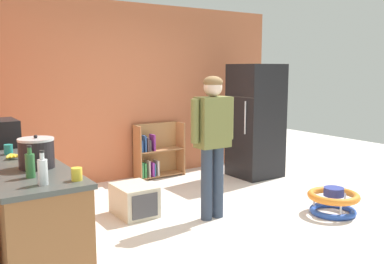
# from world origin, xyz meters

# --- Properties ---
(ground_plane) EXTENTS (12.00, 12.00, 0.00)m
(ground_plane) POSITION_xyz_m (0.00, 0.00, 0.00)
(ground_plane) COLOR silver
(ground_plane) RESTS_ON ground
(back_wall) EXTENTS (5.20, 0.06, 2.70)m
(back_wall) POSITION_xyz_m (0.00, 2.33, 1.35)
(back_wall) COLOR #C26A46
(back_wall) RESTS_ON ground
(kitchen_counter) EXTENTS (0.65, 2.29, 0.90)m
(kitchen_counter) POSITION_xyz_m (-2.20, 0.27, 0.45)
(kitchen_counter) COLOR brown
(kitchen_counter) RESTS_ON ground
(refrigerator) EXTENTS (0.73, 0.68, 1.78)m
(refrigerator) POSITION_xyz_m (1.60, 1.32, 0.89)
(refrigerator) COLOR black
(refrigerator) RESTS_ON ground
(bookshelf) EXTENTS (0.80, 0.28, 0.85)m
(bookshelf) POSITION_xyz_m (0.23, 2.15, 0.36)
(bookshelf) COLOR #B67C4E
(bookshelf) RESTS_ON ground
(standing_person) EXTENTS (0.57, 0.22, 1.63)m
(standing_person) POSITION_xyz_m (-0.14, 0.11, 0.99)
(standing_person) COLOR #2E3B4F
(standing_person) RESTS_ON ground
(baby_walker) EXTENTS (0.60, 0.60, 0.32)m
(baby_walker) POSITION_xyz_m (1.14, -0.57, 0.16)
(baby_walker) COLOR blue
(baby_walker) RESTS_ON ground
(pet_carrier) EXTENTS (0.42, 0.55, 0.36)m
(pet_carrier) POSITION_xyz_m (-0.84, 0.71, 0.18)
(pet_carrier) COLOR beige
(pet_carrier) RESTS_ON ground
(crock_pot) EXTENTS (0.29, 0.29, 0.28)m
(crock_pot) POSITION_xyz_m (-2.11, -0.13, 1.02)
(crock_pot) COLOR black
(crock_pot) RESTS_ON kitchen_counter
(banana_bunch) EXTENTS (0.15, 0.16, 0.04)m
(banana_bunch) POSITION_xyz_m (-2.22, 0.36, 0.93)
(banana_bunch) COLOR yellow
(banana_bunch) RESTS_ON kitchen_counter
(green_glass_bottle) EXTENTS (0.07, 0.07, 0.25)m
(green_glass_bottle) POSITION_xyz_m (-2.23, -0.43, 1.00)
(green_glass_bottle) COLOR #33753D
(green_glass_bottle) RESTS_ON kitchen_counter
(clear_bottle) EXTENTS (0.07, 0.07, 0.25)m
(clear_bottle) POSITION_xyz_m (-2.21, -0.68, 1.00)
(clear_bottle) COLOR silver
(clear_bottle) RESTS_ON kitchen_counter
(white_cup) EXTENTS (0.08, 0.08, 0.09)m
(white_cup) POSITION_xyz_m (-2.00, 0.57, 0.95)
(white_cup) COLOR white
(white_cup) RESTS_ON kitchen_counter
(teal_cup) EXTENTS (0.08, 0.08, 0.09)m
(teal_cup) POSITION_xyz_m (-2.20, 0.60, 0.95)
(teal_cup) COLOR teal
(teal_cup) RESTS_ON kitchen_counter
(yellow_cup) EXTENTS (0.08, 0.08, 0.09)m
(yellow_cup) POSITION_xyz_m (-1.97, -0.70, 0.95)
(yellow_cup) COLOR yellow
(yellow_cup) RESTS_ON kitchen_counter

